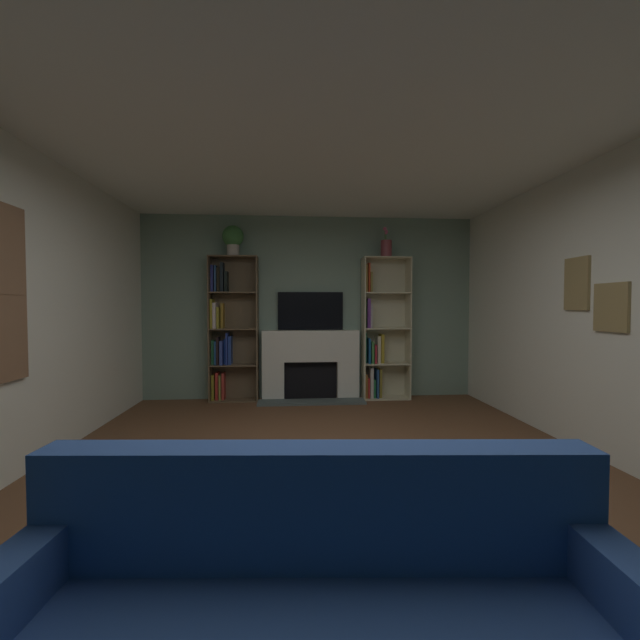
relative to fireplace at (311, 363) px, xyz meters
name	(u,v)px	position (x,y,z in m)	size (l,w,h in m)	color
ground_plane	(334,504)	(0.00, -3.05, -0.52)	(7.58, 7.58, 0.00)	brown
wall_back_accent	(310,308)	(0.00, 0.14, 0.81)	(4.95, 0.06, 2.66)	gray
ceiling	(335,101)	(0.00, -3.05, 2.17)	(4.95, 6.44, 0.06)	white
fireplace	(311,363)	(0.00, 0.00, 0.00)	(1.50, 0.50, 1.00)	white
tv	(310,311)	(0.00, 0.08, 0.76)	(0.95, 0.06, 0.55)	black
bookshelf_left	(228,330)	(-1.18, 0.01, 0.49)	(0.68, 0.26, 2.06)	brown
bookshelf_right	(379,335)	(1.01, 0.00, 0.40)	(0.68, 0.30, 2.06)	beige
potted_plant	(233,238)	(-1.09, -0.04, 1.78)	(0.30, 0.30, 0.42)	beige
vase_with_flowers	(386,248)	(1.09, -0.04, 1.68)	(0.16, 0.16, 0.44)	#903B45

